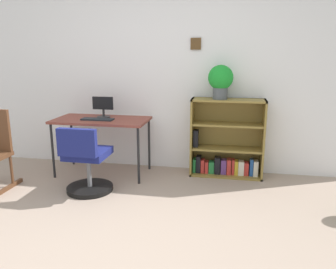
# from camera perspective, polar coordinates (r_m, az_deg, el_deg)

# --- Properties ---
(ground_plane) EXTENTS (6.24, 6.24, 0.00)m
(ground_plane) POSITION_cam_1_polar(r_m,az_deg,el_deg) (2.86, -11.55, -18.89)
(ground_plane) COLOR gray
(wall_back) EXTENTS (5.20, 0.12, 2.48)m
(wall_back) POSITION_cam_1_polar(r_m,az_deg,el_deg) (4.48, -1.86, 10.02)
(wall_back) COLOR silver
(wall_back) RESTS_ON ground_plane
(desk) EXTENTS (1.18, 0.61, 0.72)m
(desk) POSITION_cam_1_polar(r_m,az_deg,el_deg) (4.31, -11.21, 1.93)
(desk) COLOR brown
(desk) RESTS_ON ground_plane
(monitor) EXTENTS (0.27, 0.17, 0.27)m
(monitor) POSITION_cam_1_polar(r_m,az_deg,el_deg) (4.38, -10.94, 4.62)
(monitor) COLOR #262628
(monitor) RESTS_ON desk
(keyboard) EXTENTS (0.40, 0.14, 0.02)m
(keyboard) POSITION_cam_1_polar(r_m,az_deg,el_deg) (4.24, -11.88, 2.54)
(keyboard) COLOR #20262C
(keyboard) RESTS_ON desk
(office_chair) EXTENTS (0.52, 0.55, 0.78)m
(office_chair) POSITION_cam_1_polar(r_m,az_deg,el_deg) (3.82, -13.65, -4.91)
(office_chair) COLOR black
(office_chair) RESTS_ON ground_plane
(bookshelf_low) EXTENTS (0.90, 0.30, 0.98)m
(bookshelf_low) POSITION_cam_1_polar(r_m,az_deg,el_deg) (4.32, 9.80, -1.41)
(bookshelf_low) COLOR olive
(bookshelf_low) RESTS_ON ground_plane
(potted_plant_on_shelf) EXTENTS (0.30, 0.30, 0.41)m
(potted_plant_on_shelf) POSITION_cam_1_polar(r_m,az_deg,el_deg) (4.13, 8.90, 9.15)
(potted_plant_on_shelf) COLOR #474C51
(potted_plant_on_shelf) RESTS_ON bookshelf_low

